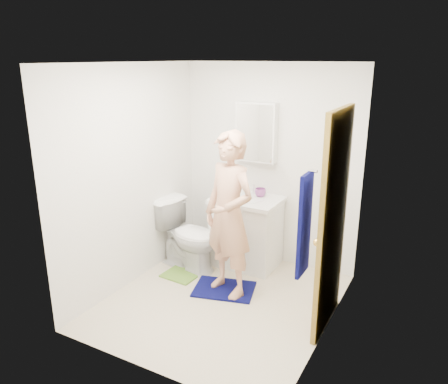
% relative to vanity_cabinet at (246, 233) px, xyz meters
% --- Properties ---
extents(floor, '(2.20, 2.40, 0.02)m').
position_rel_vanity_cabinet_xyz_m(floor, '(0.15, -0.91, -0.41)').
color(floor, beige).
rests_on(floor, ground).
extents(ceiling, '(2.20, 2.40, 0.02)m').
position_rel_vanity_cabinet_xyz_m(ceiling, '(0.15, -0.91, 2.01)').
color(ceiling, white).
rests_on(ceiling, ground).
extents(wall_back, '(2.20, 0.02, 2.40)m').
position_rel_vanity_cabinet_xyz_m(wall_back, '(0.15, 0.30, 0.80)').
color(wall_back, silver).
rests_on(wall_back, ground).
extents(wall_front, '(2.20, 0.02, 2.40)m').
position_rel_vanity_cabinet_xyz_m(wall_front, '(0.15, -2.12, 0.80)').
color(wall_front, silver).
rests_on(wall_front, ground).
extents(wall_left, '(0.02, 2.40, 2.40)m').
position_rel_vanity_cabinet_xyz_m(wall_left, '(-0.96, -0.91, 0.80)').
color(wall_left, silver).
rests_on(wall_left, ground).
extents(wall_right, '(0.02, 2.40, 2.40)m').
position_rel_vanity_cabinet_xyz_m(wall_right, '(1.26, -0.91, 0.80)').
color(wall_right, silver).
rests_on(wall_right, ground).
extents(vanity_cabinet, '(0.75, 0.55, 0.80)m').
position_rel_vanity_cabinet_xyz_m(vanity_cabinet, '(0.00, 0.00, 0.00)').
color(vanity_cabinet, white).
rests_on(vanity_cabinet, floor).
extents(countertop, '(0.79, 0.59, 0.05)m').
position_rel_vanity_cabinet_xyz_m(countertop, '(0.00, 0.00, 0.43)').
color(countertop, white).
rests_on(countertop, vanity_cabinet).
extents(sink_basin, '(0.40, 0.40, 0.03)m').
position_rel_vanity_cabinet_xyz_m(sink_basin, '(0.00, 0.00, 0.44)').
color(sink_basin, white).
rests_on(sink_basin, countertop).
extents(faucet, '(0.03, 0.03, 0.12)m').
position_rel_vanity_cabinet_xyz_m(faucet, '(0.00, 0.18, 0.51)').
color(faucet, silver).
rests_on(faucet, countertop).
extents(medicine_cabinet, '(0.50, 0.12, 0.70)m').
position_rel_vanity_cabinet_xyz_m(medicine_cabinet, '(0.00, 0.22, 1.20)').
color(medicine_cabinet, white).
rests_on(medicine_cabinet, wall_back).
extents(mirror_panel, '(0.46, 0.01, 0.66)m').
position_rel_vanity_cabinet_xyz_m(mirror_panel, '(0.00, 0.16, 1.20)').
color(mirror_panel, white).
rests_on(mirror_panel, wall_back).
extents(door, '(0.05, 0.80, 2.05)m').
position_rel_vanity_cabinet_xyz_m(door, '(1.22, -0.76, 0.62)').
color(door, '#A5812D').
rests_on(door, ground).
extents(door_knob, '(0.07, 0.07, 0.07)m').
position_rel_vanity_cabinet_xyz_m(door_knob, '(1.18, -1.08, 0.55)').
color(door_knob, gold).
rests_on(door_knob, door).
extents(towel, '(0.03, 0.24, 0.80)m').
position_rel_vanity_cabinet_xyz_m(towel, '(1.18, -1.48, 0.85)').
color(towel, '#070947').
rests_on(towel, wall_right).
extents(towel_hook, '(0.06, 0.02, 0.02)m').
position_rel_vanity_cabinet_xyz_m(towel_hook, '(1.22, -1.48, 1.27)').
color(towel_hook, silver).
rests_on(towel_hook, wall_right).
extents(toilet, '(0.88, 0.61, 0.83)m').
position_rel_vanity_cabinet_xyz_m(toilet, '(-0.58, -0.41, 0.01)').
color(toilet, white).
rests_on(toilet, floor).
extents(bath_mat, '(0.74, 0.61, 0.02)m').
position_rel_vanity_cabinet_xyz_m(bath_mat, '(0.07, -0.70, -0.39)').
color(bath_mat, '#070947').
rests_on(bath_mat, floor).
extents(green_rug, '(0.42, 0.36, 0.02)m').
position_rel_vanity_cabinet_xyz_m(green_rug, '(-0.53, -0.65, -0.39)').
color(green_rug, olive).
rests_on(green_rug, floor).
extents(soap_dispenser, '(0.10, 0.10, 0.20)m').
position_rel_vanity_cabinet_xyz_m(soap_dispenser, '(-0.23, -0.04, 0.55)').
color(soap_dispenser, '#B06252').
rests_on(soap_dispenser, countertop).
extents(toothbrush_cup, '(0.13, 0.13, 0.10)m').
position_rel_vanity_cabinet_xyz_m(toothbrush_cup, '(0.12, 0.12, 0.50)').
color(toothbrush_cup, '#8E418F').
rests_on(toothbrush_cup, countertop).
extents(man, '(0.74, 0.61, 1.74)m').
position_rel_vanity_cabinet_xyz_m(man, '(0.14, -0.72, 0.49)').
color(man, tan).
rests_on(man, bath_mat).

